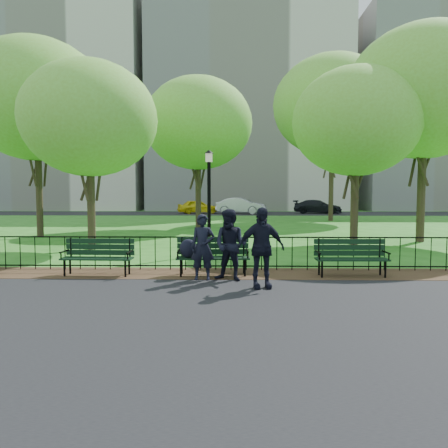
{
  "coord_description": "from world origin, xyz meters",
  "views": [
    {
      "loc": [
        0.27,
        -9.37,
        2.02
      ],
      "look_at": [
        0.03,
        1.5,
        1.26
      ],
      "focal_mm": 35.0,
      "sensor_mm": 36.0,
      "label": 1
    }
  ],
  "objects_px": {
    "person_mid": "(231,245)",
    "taxi": "(198,207)",
    "tree_far_c": "(198,124)",
    "park_bench_right_a": "(351,253)",
    "person_right": "(261,248)",
    "tree_mid_e": "(424,92)",
    "sedan_silver": "(241,206)",
    "tree_mid_w": "(36,100)",
    "park_bench_left_a": "(98,253)",
    "tree_near_e": "(356,122)",
    "lamppost": "(209,198)",
    "park_bench_main": "(202,250)",
    "person_left": "(203,247)",
    "sedan_dark": "(318,207)",
    "tree_far_e": "(333,106)",
    "tree_near_w": "(89,119)"
  },
  "relations": [
    {
      "from": "lamppost",
      "to": "tree_near_w",
      "type": "relative_size",
      "value": 0.51
    },
    {
      "from": "tree_mid_w",
      "to": "sedan_dark",
      "type": "bearing_deg",
      "value": 53.96
    },
    {
      "from": "lamppost",
      "to": "person_mid",
      "type": "height_order",
      "value": "lamppost"
    },
    {
      "from": "person_left",
      "to": "tree_near_w",
      "type": "bearing_deg",
      "value": 129.81
    },
    {
      "from": "park_bench_main",
      "to": "tree_near_w",
      "type": "height_order",
      "value": "tree_near_w"
    },
    {
      "from": "park_bench_left_a",
      "to": "tree_near_e",
      "type": "height_order",
      "value": "tree_near_e"
    },
    {
      "from": "tree_mid_w",
      "to": "park_bench_left_a",
      "type": "bearing_deg",
      "value": -58.96
    },
    {
      "from": "tree_near_w",
      "to": "park_bench_right_a",
      "type": "bearing_deg",
      "value": -32.11
    },
    {
      "from": "park_bench_left_a",
      "to": "sedan_silver",
      "type": "height_order",
      "value": "sedan_silver"
    },
    {
      "from": "person_mid",
      "to": "taxi",
      "type": "xyz_separation_m",
      "value": [
        -3.53,
        33.75,
        -0.14
      ]
    },
    {
      "from": "tree_far_c",
      "to": "park_bench_main",
      "type": "bearing_deg",
      "value": -85.01
    },
    {
      "from": "lamppost",
      "to": "tree_far_c",
      "type": "height_order",
      "value": "tree_far_c"
    },
    {
      "from": "sedan_dark",
      "to": "tree_mid_w",
      "type": "bearing_deg",
      "value": 160.52
    },
    {
      "from": "tree_far_e",
      "to": "tree_near_w",
      "type": "bearing_deg",
      "value": -126.2
    },
    {
      "from": "tree_mid_w",
      "to": "tree_far_c",
      "type": "height_order",
      "value": "tree_mid_w"
    },
    {
      "from": "tree_far_c",
      "to": "lamppost",
      "type": "bearing_deg",
      "value": -83.47
    },
    {
      "from": "sedan_silver",
      "to": "sedan_dark",
      "type": "bearing_deg",
      "value": -65.39
    },
    {
      "from": "park_bench_main",
      "to": "person_left",
      "type": "relative_size",
      "value": 1.18
    },
    {
      "from": "tree_mid_e",
      "to": "tree_near_e",
      "type": "bearing_deg",
      "value": -161.12
    },
    {
      "from": "lamppost",
      "to": "tree_near_e",
      "type": "height_order",
      "value": "tree_near_e"
    },
    {
      "from": "taxi",
      "to": "park_bench_main",
      "type": "bearing_deg",
      "value": 167.78
    },
    {
      "from": "tree_mid_w",
      "to": "person_right",
      "type": "height_order",
      "value": "tree_mid_w"
    },
    {
      "from": "taxi",
      "to": "tree_mid_e",
      "type": "bearing_deg",
      "value": -172.86
    },
    {
      "from": "lamppost",
      "to": "sedan_dark",
      "type": "distance_m",
      "value": 30.99
    },
    {
      "from": "tree_far_c",
      "to": "tree_far_e",
      "type": "distance_m",
      "value": 12.02
    },
    {
      "from": "tree_near_e",
      "to": "person_mid",
      "type": "distance_m",
      "value": 9.65
    },
    {
      "from": "lamppost",
      "to": "person_right",
      "type": "xyz_separation_m",
      "value": [
        1.4,
        -5.25,
        -1.01
      ]
    },
    {
      "from": "tree_mid_w",
      "to": "person_right",
      "type": "bearing_deg",
      "value": -48.47
    },
    {
      "from": "tree_far_e",
      "to": "sedan_dark",
      "type": "relative_size",
      "value": 2.55
    },
    {
      "from": "tree_mid_e",
      "to": "person_left",
      "type": "height_order",
      "value": "tree_mid_e"
    },
    {
      "from": "person_left",
      "to": "sedan_dark",
      "type": "height_order",
      "value": "person_left"
    },
    {
      "from": "tree_near_w",
      "to": "tree_mid_w",
      "type": "distance_m",
      "value": 6.05
    },
    {
      "from": "tree_near_w",
      "to": "tree_mid_w",
      "type": "xyz_separation_m",
      "value": [
        -3.85,
        4.38,
        1.59
      ]
    },
    {
      "from": "lamppost",
      "to": "sedan_silver",
      "type": "xyz_separation_m",
      "value": [
        1.54,
        28.57,
        -1.07
      ]
    },
    {
      "from": "tree_mid_w",
      "to": "tree_mid_e",
      "type": "bearing_deg",
      "value": -5.63
    },
    {
      "from": "tree_mid_e",
      "to": "taxi",
      "type": "relative_size",
      "value": 2.19
    },
    {
      "from": "tree_mid_e",
      "to": "sedan_silver",
      "type": "xyz_separation_m",
      "value": [
        -7.09,
        24.66,
        -5.36
      ]
    },
    {
      "from": "park_bench_main",
      "to": "lamppost",
      "type": "height_order",
      "value": "lamppost"
    },
    {
      "from": "tree_far_e",
      "to": "sedan_silver",
      "type": "xyz_separation_m",
      "value": [
        -6.49,
        10.48,
        -7.61
      ]
    },
    {
      "from": "person_left",
      "to": "sedan_dark",
      "type": "xyz_separation_m",
      "value": [
        9.16,
        33.94,
        -0.08
      ]
    },
    {
      "from": "park_bench_main",
      "to": "tree_mid_e",
      "type": "relative_size",
      "value": 0.2
    },
    {
      "from": "tree_far_c",
      "to": "tree_far_e",
      "type": "relative_size",
      "value": 0.72
    },
    {
      "from": "park_bench_main",
      "to": "sedan_silver",
      "type": "height_order",
      "value": "sedan_silver"
    },
    {
      "from": "park_bench_right_a",
      "to": "person_right",
      "type": "xyz_separation_m",
      "value": [
        -2.28,
        -1.42,
        0.31
      ]
    },
    {
      "from": "tree_near_w",
      "to": "person_right",
      "type": "height_order",
      "value": "tree_near_w"
    },
    {
      "from": "tree_far_c",
      "to": "person_mid",
      "type": "relative_size",
      "value": 5.25
    },
    {
      "from": "sedan_silver",
      "to": "tree_near_e",
      "type": "bearing_deg",
      "value": -153.69
    },
    {
      "from": "tree_mid_e",
      "to": "sedan_dark",
      "type": "xyz_separation_m",
      "value": [
        0.63,
        25.64,
        -5.47
      ]
    },
    {
      "from": "park_bench_left_a",
      "to": "lamppost",
      "type": "xyz_separation_m",
      "value": [
        2.53,
        3.83,
        1.32
      ]
    },
    {
      "from": "tree_near_e",
      "to": "sedan_silver",
      "type": "height_order",
      "value": "tree_near_e"
    }
  ]
}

